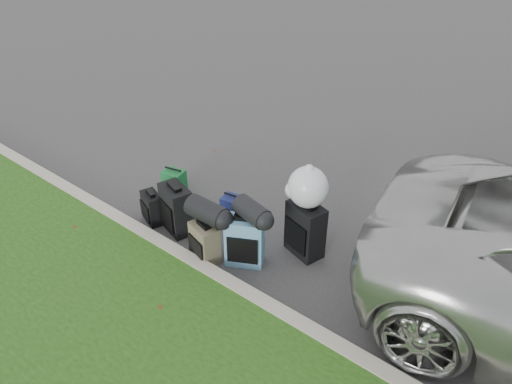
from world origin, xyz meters
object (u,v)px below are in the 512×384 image
Objects in this scene: suitcase_large_black_left at (177,209)px; suitcase_teal at (245,241)px; suitcase_small_black at (152,208)px; tote_green at (174,181)px; suitcase_olive at (205,243)px; suitcase_large_black_right at (305,229)px; tote_navy at (233,207)px.

suitcase_teal is (1.15, 0.06, -0.01)m from suitcase_large_black_left.
suitcase_small_black is 1.58m from suitcase_teal.
tote_green is at bearing 134.60° from suitcase_small_black.
tote_green is (-1.48, 0.87, -0.09)m from suitcase_olive.
suitcase_large_black_left is at bearing -140.94° from suitcase_large_black_right.
suitcase_large_black_right is 2.39m from tote_green.
suitcase_large_black_left is 2.15× the size of tote_navy.
suitcase_olive is at bearing -43.02° from tote_green.
tote_green is (-0.75, 0.65, -0.17)m from suitcase_large_black_left.
suitcase_large_black_right reaches higher than suitcase_small_black.
suitcase_large_black_left is 1.77m from suitcase_large_black_right.
suitcase_large_black_left is 1.29× the size of suitcase_olive.
suitcase_small_black is 0.67× the size of suitcase_teal.
suitcase_teal is 2.00m from tote_green.
suitcase_large_black_left is 0.94× the size of suitcase_large_black_right.
suitcase_teal reaches higher than suitcase_olive.
suitcase_small_black is at bearing 156.86° from suitcase_teal.
suitcase_large_black_right is at bearing 60.04° from suitcase_olive.
suitcase_large_black_right is at bearing -11.70° from tote_green.
suitcase_small_black is at bearing -171.97° from suitcase_olive.
suitcase_teal is 0.79m from suitcase_large_black_right.
suitcase_large_black_right reaches higher than tote_navy.
suitcase_olive reaches higher than tote_green.
suitcase_olive is 0.72× the size of suitcase_large_black_right.
suitcase_teal is 0.91× the size of suitcase_large_black_right.
suitcase_large_black_right is 1.26m from tote_navy.
suitcase_olive is at bearing -79.59° from tote_navy.
suitcase_small_black is 0.61× the size of suitcase_large_black_right.
suitcase_teal is at bearing 20.28° from suitcase_large_black_left.
suitcase_olive is at bearing -118.77° from suitcase_large_black_right.
suitcase_large_black_left reaches higher than suitcase_olive.
suitcase_large_black_right is (2.04, 0.77, 0.14)m from suitcase_small_black.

